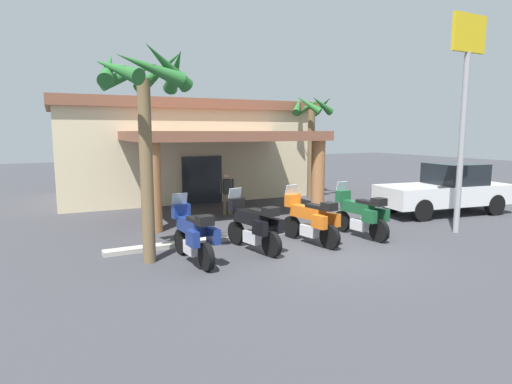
{
  "coord_description": "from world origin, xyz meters",
  "views": [
    {
      "loc": [
        -6.68,
        -8.72,
        3.17
      ],
      "look_at": [
        -0.16,
        3.49,
        1.2
      ],
      "focal_mm": 29.83,
      "sensor_mm": 36.0,
      "label": 1
    }
  ],
  "objects_px": {
    "motel_building": "(183,148)",
    "motorcycle_orange": "(311,219)",
    "roadside_sign": "(465,89)",
    "motorcycle_green": "(361,214)",
    "pedestrian": "(227,191)",
    "palm_tree_roadside": "(145,94)",
    "palm_tree_near_portico": "(311,123)",
    "pickup_truck_white": "(446,190)",
    "motorcycle_black": "(254,225)",
    "motorcycle_blue": "(193,234)"
  },
  "relations": [
    {
      "from": "motorcycle_orange",
      "to": "pickup_truck_white",
      "type": "height_order",
      "value": "pickup_truck_white"
    },
    {
      "from": "motorcycle_orange",
      "to": "pickup_truck_white",
      "type": "bearing_deg",
      "value": -89.59
    },
    {
      "from": "motel_building",
      "to": "roadside_sign",
      "type": "height_order",
      "value": "roadside_sign"
    },
    {
      "from": "motorcycle_orange",
      "to": "motorcycle_green",
      "type": "relative_size",
      "value": 1.0
    },
    {
      "from": "palm_tree_roadside",
      "to": "motorcycle_orange",
      "type": "bearing_deg",
      "value": -4.67
    },
    {
      "from": "motorcycle_green",
      "to": "pedestrian",
      "type": "distance_m",
      "value": 5.52
    },
    {
      "from": "palm_tree_roadside",
      "to": "pickup_truck_white",
      "type": "bearing_deg",
      "value": 3.96
    },
    {
      "from": "motel_building",
      "to": "roadside_sign",
      "type": "relative_size",
      "value": 1.87
    },
    {
      "from": "motorcycle_blue",
      "to": "motorcycle_black",
      "type": "bearing_deg",
      "value": -85.67
    },
    {
      "from": "motel_building",
      "to": "motorcycle_black",
      "type": "bearing_deg",
      "value": -96.15
    },
    {
      "from": "palm_tree_roadside",
      "to": "palm_tree_near_portico",
      "type": "height_order",
      "value": "palm_tree_roadside"
    },
    {
      "from": "palm_tree_near_portico",
      "to": "roadside_sign",
      "type": "relative_size",
      "value": 0.75
    },
    {
      "from": "palm_tree_near_portico",
      "to": "motorcycle_black",
      "type": "bearing_deg",
      "value": -134.44
    },
    {
      "from": "motel_building",
      "to": "motorcycle_blue",
      "type": "relative_size",
      "value": 5.6
    },
    {
      "from": "motorcycle_orange",
      "to": "palm_tree_near_portico",
      "type": "bearing_deg",
      "value": -44.12
    },
    {
      "from": "pedestrian",
      "to": "palm_tree_roadside",
      "type": "bearing_deg",
      "value": -23.8
    },
    {
      "from": "motorcycle_black",
      "to": "pedestrian",
      "type": "relative_size",
      "value": 1.37
    },
    {
      "from": "palm_tree_near_portico",
      "to": "roadside_sign",
      "type": "bearing_deg",
      "value": -89.92
    },
    {
      "from": "pickup_truck_white",
      "to": "palm_tree_roadside",
      "type": "xyz_separation_m",
      "value": [
        -11.7,
        -0.81,
        3.09
      ]
    },
    {
      "from": "motel_building",
      "to": "motorcycle_orange",
      "type": "distance_m",
      "value": 10.87
    },
    {
      "from": "motorcycle_blue",
      "to": "pedestrian",
      "type": "relative_size",
      "value": 1.37
    },
    {
      "from": "pedestrian",
      "to": "palm_tree_near_portico",
      "type": "bearing_deg",
      "value": 127.75
    },
    {
      "from": "motorcycle_blue",
      "to": "motorcycle_green",
      "type": "height_order",
      "value": "same"
    },
    {
      "from": "palm_tree_roadside",
      "to": "palm_tree_near_portico",
      "type": "xyz_separation_m",
      "value": [
        9.36,
        6.51,
        -0.44
      ]
    },
    {
      "from": "motorcycle_black",
      "to": "palm_tree_near_portico",
      "type": "height_order",
      "value": "palm_tree_near_portico"
    },
    {
      "from": "pedestrian",
      "to": "roadside_sign",
      "type": "xyz_separation_m",
      "value": [
        5.22,
        -6.07,
        3.52
      ]
    },
    {
      "from": "palm_tree_roadside",
      "to": "roadside_sign",
      "type": "bearing_deg",
      "value": -8.7
    },
    {
      "from": "motorcycle_black",
      "to": "motorcycle_orange",
      "type": "xyz_separation_m",
      "value": [
        1.78,
        -0.11,
        0.0
      ]
    },
    {
      "from": "motorcycle_blue",
      "to": "pickup_truck_white",
      "type": "bearing_deg",
      "value": -86.06
    },
    {
      "from": "motorcycle_blue",
      "to": "palm_tree_roadside",
      "type": "xyz_separation_m",
      "value": [
        -0.93,
        0.49,
        3.33
      ]
    },
    {
      "from": "pedestrian",
      "to": "palm_tree_roadside",
      "type": "relative_size",
      "value": 0.31
    },
    {
      "from": "palm_tree_near_portico",
      "to": "pedestrian",
      "type": "bearing_deg",
      "value": -160.23
    },
    {
      "from": "motorcycle_blue",
      "to": "pedestrian",
      "type": "xyz_separation_m",
      "value": [
        3.21,
        5.13,
        0.23
      ]
    },
    {
      "from": "motorcycle_orange",
      "to": "pickup_truck_white",
      "type": "distance_m",
      "value": 7.3
    },
    {
      "from": "motel_building",
      "to": "pickup_truck_white",
      "type": "xyz_separation_m",
      "value": [
        7.35,
        -9.57,
        -1.4
      ]
    },
    {
      "from": "motel_building",
      "to": "motorcycle_blue",
      "type": "distance_m",
      "value": 11.51
    },
    {
      "from": "roadside_sign",
      "to": "motorcycle_green",
      "type": "bearing_deg",
      "value": 162.29
    },
    {
      "from": "motorcycle_green",
      "to": "motorcycle_orange",
      "type": "bearing_deg",
      "value": 83.92
    },
    {
      "from": "motel_building",
      "to": "motorcycle_green",
      "type": "height_order",
      "value": "motel_building"
    },
    {
      "from": "motorcycle_green",
      "to": "roadside_sign",
      "type": "height_order",
      "value": "roadside_sign"
    },
    {
      "from": "motorcycle_blue",
      "to": "palm_tree_roadside",
      "type": "height_order",
      "value": "palm_tree_roadside"
    },
    {
      "from": "motorcycle_blue",
      "to": "pedestrian",
      "type": "distance_m",
      "value": 6.05
    },
    {
      "from": "motel_building",
      "to": "motorcycle_black",
      "type": "distance_m",
      "value": 10.89
    },
    {
      "from": "motorcycle_blue",
      "to": "motorcycle_black",
      "type": "xyz_separation_m",
      "value": [
        1.78,
        0.23,
        0.0
      ]
    },
    {
      "from": "motel_building",
      "to": "pedestrian",
      "type": "distance_m",
      "value": 5.92
    },
    {
      "from": "motorcycle_green",
      "to": "pickup_truck_white",
      "type": "distance_m",
      "value": 5.57
    },
    {
      "from": "motorcycle_green",
      "to": "palm_tree_near_portico",
      "type": "bearing_deg",
      "value": -27.42
    },
    {
      "from": "motorcycle_orange",
      "to": "roadside_sign",
      "type": "distance_m",
      "value": 6.24
    },
    {
      "from": "palm_tree_near_portico",
      "to": "motorcycle_orange",
      "type": "bearing_deg",
      "value": -125.25
    },
    {
      "from": "motorcycle_black",
      "to": "pickup_truck_white",
      "type": "xyz_separation_m",
      "value": [
        8.98,
        1.07,
        0.24
      ]
    }
  ]
}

